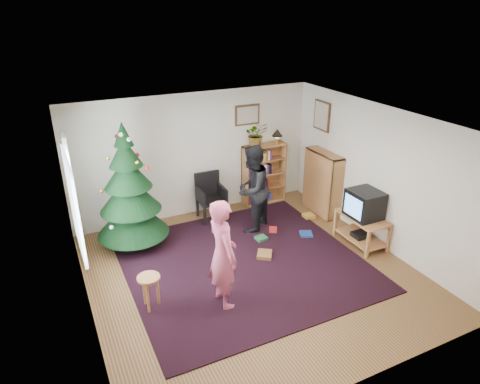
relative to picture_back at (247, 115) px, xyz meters
name	(u,v)px	position (x,y,z in m)	size (l,w,h in m)	color
floor	(252,273)	(-1.15, -2.48, -1.95)	(5.00, 5.00, 0.00)	brown
ceiling	(253,123)	(-1.15, -2.48, 0.55)	(5.00, 5.00, 0.00)	white
wall_back	(195,155)	(-1.15, 0.02, -0.70)	(5.00, 0.02, 2.50)	silver
wall_front	(363,298)	(-1.15, -4.97, -0.70)	(5.00, 0.02, 2.50)	silver
wall_left	(80,240)	(-3.65, -2.48, -0.70)	(0.02, 5.00, 2.50)	silver
wall_right	(379,177)	(1.35, -2.48, -0.70)	(0.02, 5.00, 2.50)	silver
rug	(243,263)	(-1.15, -2.17, -1.94)	(3.80, 3.60, 0.02)	black
window_pane	(74,204)	(-3.62, -1.88, -0.45)	(0.04, 1.20, 1.40)	silver
curtain	(71,186)	(-3.58, -1.18, -0.45)	(0.06, 0.35, 1.60)	silver
picture_back	(247,115)	(0.00, 0.00, 0.00)	(0.55, 0.03, 0.42)	#4C3319
picture_right	(322,116)	(1.33, -0.73, 0.00)	(0.03, 0.50, 0.60)	#4C3319
christmas_tree	(130,197)	(-2.66, -0.76, -0.99)	(1.26, 1.26, 2.29)	#3F2816
bookshelf_back	(264,173)	(0.34, -0.14, -1.29)	(0.95, 0.30, 1.30)	#9D6C38
bookshelf_right	(323,182)	(1.19, -1.10, -1.29)	(0.30, 0.95, 1.30)	#9D6C38
tv_stand	(362,227)	(1.07, -2.50, -1.62)	(0.53, 0.95, 0.55)	#9D6C38
crt_tv	(365,204)	(1.07, -2.50, -1.15)	(0.52, 0.56, 0.49)	black
armchair	(209,194)	(-1.01, -0.33, -1.44)	(0.53, 0.53, 0.95)	black
stool	(149,284)	(-2.86, -2.62, -1.53)	(0.32, 0.32, 0.54)	#9D6C38
person_standing	(223,254)	(-1.86, -2.97, -1.12)	(0.61, 0.40, 1.66)	#BE4C69
person_by_chair	(252,189)	(-0.48, -1.16, -1.10)	(0.83, 0.64, 1.70)	black
potted_plant	(256,134)	(0.14, -0.14, -0.39)	(0.46, 0.40, 0.51)	gray
table_lamp	(277,134)	(0.64, -0.14, -0.44)	(0.23, 0.23, 0.31)	#A57F33
floor_clutter	(283,234)	(-0.06, -1.67, -1.91)	(1.71, 1.09, 0.08)	#A51E19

